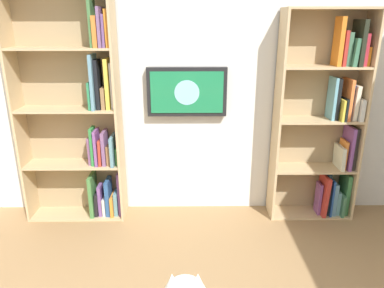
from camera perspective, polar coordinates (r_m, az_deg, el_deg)
The scene contains 4 objects.
wall_back at distance 3.46m, azimuth 0.31°, elevation 10.44°, with size 4.52×0.06×2.70m, color silver.
bookshelf_left at distance 3.63m, azimuth 20.73°, elevation 2.95°, with size 0.80×0.28×1.97m.
bookshelf_right at distance 3.50m, azimuth -17.05°, elevation 4.44°, with size 0.94×0.28×2.18m.
wall_mounted_tv at distance 3.40m, azimuth -0.82°, elevation 8.24°, with size 0.75×0.07×0.46m.
Camera 1 is at (0.06, 1.20, 1.86)m, focal length 33.68 mm.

